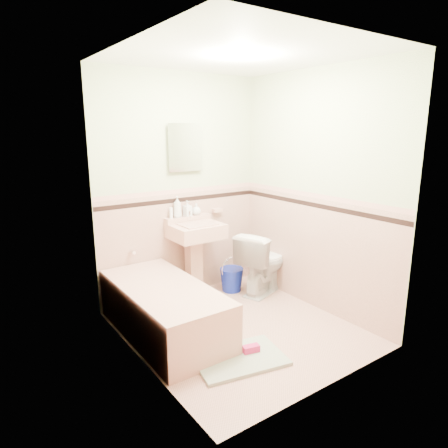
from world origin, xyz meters
TOP-DOWN VIEW (x-y plane):
  - floor at (0.00, 0.00)m, footprint 2.20×2.20m
  - ceiling at (0.00, 0.00)m, footprint 2.20×2.20m
  - wall_back at (0.00, 1.10)m, footprint 2.50×0.00m
  - wall_front at (0.00, -1.10)m, footprint 2.50×0.00m
  - wall_left at (-1.00, 0.00)m, footprint 0.00×2.50m
  - wall_right at (1.00, 0.00)m, footprint 0.00×2.50m
  - wainscot_back at (0.00, 1.09)m, footprint 2.00×0.00m
  - wainscot_front at (0.00, -1.09)m, footprint 2.00×0.00m
  - wainscot_left at (-0.99, 0.00)m, footprint 0.00×2.20m
  - wainscot_right at (0.99, 0.00)m, footprint 0.00×2.20m
  - accent_back at (0.00, 1.08)m, footprint 2.00×0.00m
  - accent_front at (0.00, -1.08)m, footprint 2.00×0.00m
  - accent_left at (-0.98, 0.00)m, footprint 0.00×2.20m
  - accent_right at (0.98, 0.00)m, footprint 0.00×2.20m
  - cap_back at (0.00, 1.08)m, footprint 2.00×0.00m
  - cap_front at (0.00, -1.08)m, footprint 2.00×0.00m
  - cap_left at (-0.98, 0.00)m, footprint 0.00×2.20m
  - cap_right at (0.98, 0.00)m, footprint 0.00×2.20m
  - bathtub at (-0.63, 0.33)m, footprint 0.70×1.50m
  - tub_faucet at (-0.63, 1.05)m, footprint 0.04×0.12m
  - sink at (0.05, 0.86)m, footprint 0.56×0.48m
  - sink_faucet at (0.05, 1.00)m, footprint 0.02×0.02m
  - medicine_cabinet at (0.05, 1.07)m, footprint 0.36×0.04m
  - soap_dish at (0.47, 1.06)m, footprint 0.12×0.07m
  - soap_bottle_left at (-0.08, 1.04)m, footprint 0.12×0.12m
  - soap_bottle_mid at (0.05, 1.04)m, footprint 0.09×0.09m
  - soap_bottle_right at (0.17, 1.04)m, footprint 0.11×0.11m
  - tube at (-0.16, 1.04)m, footprint 0.04×0.04m
  - toilet at (0.80, 0.57)m, footprint 0.83×0.64m
  - bucket at (0.50, 0.81)m, footprint 0.33×0.33m
  - bath_mat at (-0.33, -0.44)m, footprint 0.83×0.64m
  - shoe at (-0.20, -0.44)m, footprint 0.16×0.10m

SIDE VIEW (x-z plane):
  - floor at x=0.00m, z-range 0.00..0.00m
  - bath_mat at x=-0.33m, z-range 0.00..0.03m
  - shoe at x=-0.20m, z-range 0.03..0.09m
  - bucket at x=0.50m, z-range 0.00..0.28m
  - bathtub at x=-0.63m, z-range 0.00..0.45m
  - toilet at x=0.80m, z-range 0.00..0.74m
  - sink at x=0.05m, z-range 0.00..0.87m
  - wainscot_back at x=0.00m, z-range -0.40..1.60m
  - wainscot_front at x=0.00m, z-range -0.40..1.60m
  - wainscot_left at x=-0.99m, z-range -0.50..1.70m
  - wainscot_right at x=0.99m, z-range -0.50..1.70m
  - tub_faucet at x=-0.63m, z-range 0.61..0.65m
  - sink_faucet at x=0.05m, z-range 0.90..1.00m
  - soap_dish at x=0.47m, z-range 0.93..0.97m
  - tube at x=-0.16m, z-range 0.93..1.05m
  - soap_bottle_right at x=0.17m, z-range 0.93..1.07m
  - soap_bottle_mid at x=0.05m, z-range 0.93..1.11m
  - soap_bottle_left at x=-0.08m, z-range 0.93..1.17m
  - accent_left at x=-0.98m, z-range 0.02..2.22m
  - accent_right at x=0.98m, z-range 0.02..2.22m
  - accent_back at x=0.00m, z-range 0.12..2.12m
  - accent_front at x=0.00m, z-range 0.12..2.12m
  - cap_back at x=0.00m, z-range 0.22..2.22m
  - cap_front at x=0.00m, z-range 0.22..2.22m
  - cap_left at x=-0.98m, z-range 0.12..2.32m
  - cap_right at x=0.98m, z-range 0.12..2.32m
  - wall_back at x=0.00m, z-range 0.00..2.50m
  - wall_front at x=0.00m, z-range 0.00..2.50m
  - wall_left at x=-1.00m, z-range 0.00..2.50m
  - wall_right at x=1.00m, z-range 0.00..2.50m
  - medicine_cabinet at x=0.05m, z-range 1.47..1.93m
  - ceiling at x=0.00m, z-range 2.50..2.50m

